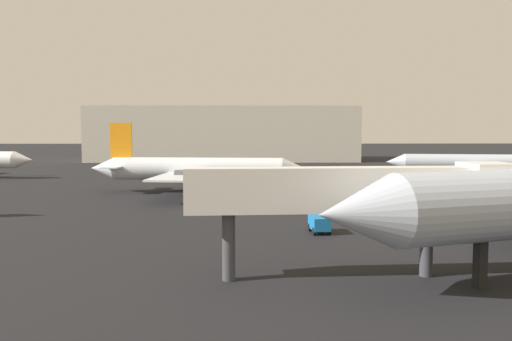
{
  "coord_description": "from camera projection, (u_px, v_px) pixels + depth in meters",
  "views": [
    {
      "loc": [
        -0.42,
        -12.56,
        8.02
      ],
      "look_at": [
        0.77,
        51.85,
        3.01
      ],
      "focal_mm": 36.33,
      "sensor_mm": 36.0,
      "label": 1
    }
  ],
  "objects": [
    {
      "name": "terminal_building",
      "position": [
        224.0,
        134.0,
        140.11
      ],
      "size": [
        69.13,
        25.22,
        14.09
      ],
      "primitive_type": "cube",
      "color": "beige",
      "rests_on": "ground_plane"
    },
    {
      "name": "airplane_far_right",
      "position": [
        468.0,
        163.0,
        84.92
      ],
      "size": [
        26.02,
        25.23,
        8.5
      ],
      "rotation": [
        0.0,
        0.0,
        2.98
      ],
      "color": "#B2BCCC",
      "rests_on": "ground_plane"
    },
    {
      "name": "baggage_cart",
      "position": [
        319.0,
        223.0,
        40.46
      ],
      "size": [
        1.57,
        2.51,
        1.3
      ],
      "rotation": [
        0.0,
        0.0,
        1.66
      ],
      "color": "#1972BF",
      "rests_on": "ground_plane"
    },
    {
      "name": "jet_bridge",
      "position": [
        366.0,
        192.0,
        27.93
      ],
      "size": [
        17.82,
        3.2,
        6.25
      ],
      "rotation": [
        0.0,
        0.0,
        0.06
      ],
      "color": "silver",
      "rests_on": "ground_plane"
    },
    {
      "name": "airplane_distant",
      "position": [
        195.0,
        169.0,
        66.39
      ],
      "size": [
        28.39,
        24.56,
        8.99
      ],
      "rotation": [
        0.0,
        0.0,
        -0.11
      ],
      "color": "silver",
      "rests_on": "ground_plane"
    }
  ]
}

